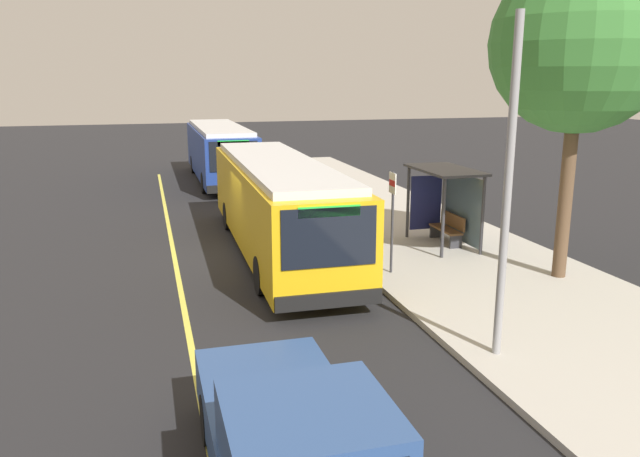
{
  "coord_description": "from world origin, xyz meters",
  "views": [
    {
      "loc": [
        18.77,
        -2.86,
        5.4
      ],
      "look_at": [
        2.98,
        1.55,
        1.44
      ],
      "focal_mm": 35.19,
      "sensor_mm": 36.0,
      "label": 1
    }
  ],
  "objects_px": {
    "waiting_bench": "(448,228)",
    "route_sign_post": "(392,208)",
    "pickup_truck": "(295,451)",
    "pedestrian_commuter": "(351,207)",
    "transit_bus_second": "(220,151)",
    "transit_bus_main": "(278,203)"
  },
  "relations": [
    {
      "from": "transit_bus_main",
      "to": "waiting_bench",
      "type": "distance_m",
      "value": 5.61
    },
    {
      "from": "pickup_truck",
      "to": "waiting_bench",
      "type": "distance_m",
      "value": 13.61
    },
    {
      "from": "transit_bus_second",
      "to": "waiting_bench",
      "type": "distance_m",
      "value": 16.46
    },
    {
      "from": "transit_bus_second",
      "to": "pickup_truck",
      "type": "bearing_deg",
      "value": -4.78
    },
    {
      "from": "transit_bus_main",
      "to": "route_sign_post",
      "type": "distance_m",
      "value": 4.12
    },
    {
      "from": "waiting_bench",
      "to": "route_sign_post",
      "type": "distance_m",
      "value": 4.13
    },
    {
      "from": "transit_bus_second",
      "to": "pedestrian_commuter",
      "type": "distance_m",
      "value": 13.98
    },
    {
      "from": "pickup_truck",
      "to": "pedestrian_commuter",
      "type": "bearing_deg",
      "value": 158.75
    },
    {
      "from": "transit_bus_main",
      "to": "route_sign_post",
      "type": "xyz_separation_m",
      "value": [
        3.27,
        2.47,
        0.34
      ]
    },
    {
      "from": "pickup_truck",
      "to": "waiting_bench",
      "type": "height_order",
      "value": "pickup_truck"
    },
    {
      "from": "pedestrian_commuter",
      "to": "transit_bus_second",
      "type": "bearing_deg",
      "value": -168.39
    },
    {
      "from": "pickup_truck",
      "to": "waiting_bench",
      "type": "relative_size",
      "value": 3.38
    },
    {
      "from": "pickup_truck",
      "to": "route_sign_post",
      "type": "bearing_deg",
      "value": 151.18
    },
    {
      "from": "transit_bus_main",
      "to": "pedestrian_commuter",
      "type": "height_order",
      "value": "transit_bus_main"
    },
    {
      "from": "waiting_bench",
      "to": "pedestrian_commuter",
      "type": "distance_m",
      "value": 3.29
    },
    {
      "from": "transit_bus_second",
      "to": "pickup_truck",
      "type": "distance_m",
      "value": 26.76
    },
    {
      "from": "pickup_truck",
      "to": "transit_bus_second",
      "type": "bearing_deg",
      "value": 175.22
    },
    {
      "from": "pickup_truck",
      "to": "waiting_bench",
      "type": "bearing_deg",
      "value": 145.24
    },
    {
      "from": "waiting_bench",
      "to": "pickup_truck",
      "type": "bearing_deg",
      "value": -34.76
    },
    {
      "from": "transit_bus_main",
      "to": "transit_bus_second",
      "type": "xyz_separation_m",
      "value": [
        -14.71,
        -0.06,
        -0.0
      ]
    },
    {
      "from": "transit_bus_main",
      "to": "waiting_bench",
      "type": "height_order",
      "value": "transit_bus_main"
    },
    {
      "from": "transit_bus_main",
      "to": "transit_bus_second",
      "type": "bearing_deg",
      "value": -179.75
    }
  ]
}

